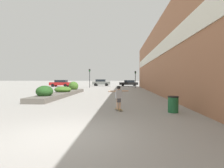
{
  "coord_description": "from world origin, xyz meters",
  "views": [
    {
      "loc": [
        1.8,
        -4.94,
        1.66
      ],
      "look_at": [
        0.96,
        9.32,
        1.25
      ],
      "focal_mm": 28.0,
      "sensor_mm": 36.0,
      "label": 1
    }
  ],
  "objects": [
    {
      "name": "car_rightmost",
      "position": [
        -3.18,
        36.29,
        0.83
      ],
      "size": [
        4.13,
        1.94,
        1.56
      ],
      "rotation": [
        0.0,
        0.0,
        -1.57
      ],
      "color": "slate",
      "rests_on": "ground_plane"
    },
    {
      "name": "car_leftmost",
      "position": [
        3.34,
        36.11,
        0.73
      ],
      "size": [
        4.33,
        2.07,
        1.38
      ],
      "rotation": [
        0.0,
        0.0,
        1.57
      ],
      "color": "black",
      "rests_on": "ground_plane"
    },
    {
      "name": "skateboard",
      "position": [
        1.61,
        4.17,
        0.07
      ],
      "size": [
        0.46,
        0.7,
        0.09
      ],
      "rotation": [
        0.0,
        0.0,
        0.43
      ],
      "color": "olive",
      "rests_on": "ground_plane"
    },
    {
      "name": "traffic_light_left",
      "position": [
        -4.44,
        28.18,
        2.43
      ],
      "size": [
        0.28,
        0.3,
        3.57
      ],
      "color": "black",
      "rests_on": "ground_plane"
    },
    {
      "name": "ground_plane",
      "position": [
        0.0,
        0.0,
        0.0
      ],
      "size": [
        300.0,
        300.0,
        0.0
      ],
      "primitive_type": "plane",
      "color": "gray"
    },
    {
      "name": "car_center_right",
      "position": [
        -11.43,
        31.83,
        0.77
      ],
      "size": [
        4.36,
        1.93,
        1.45
      ],
      "rotation": [
        0.0,
        0.0,
        1.57
      ],
      "color": "maroon",
      "rests_on": "ground_plane"
    },
    {
      "name": "building_wall_right",
      "position": [
        5.82,
        12.94,
        3.88
      ],
      "size": [
        0.67,
        40.3,
        7.75
      ],
      "color": "#9E6647",
      "rests_on": "ground_plane"
    },
    {
      "name": "planter_box",
      "position": [
        -4.12,
        12.0,
        0.39
      ],
      "size": [
        1.7,
        11.65,
        1.35
      ],
      "color": "#605B54",
      "rests_on": "ground_plane"
    },
    {
      "name": "skateboarder",
      "position": [
        1.61,
        4.17,
        0.83
      ],
      "size": [
        1.06,
        0.54,
        1.22
      ],
      "rotation": [
        0.0,
        0.0,
        0.43
      ],
      "color": "tan",
      "rests_on": "skateboard"
    },
    {
      "name": "traffic_light_right",
      "position": [
        4.3,
        28.45,
        2.17
      ],
      "size": [
        0.28,
        0.3,
        3.15
      ],
      "color": "black",
      "rests_on": "ground_plane"
    },
    {
      "name": "trash_bin",
      "position": [
        4.32,
        3.85,
        0.41
      ],
      "size": [
        0.53,
        0.53,
        0.81
      ],
      "color": "#1E5B33",
      "rests_on": "ground_plane"
    },
    {
      "name": "car_center_left",
      "position": [
        13.2,
        35.59,
        0.81
      ],
      "size": [
        4.37,
        2.02,
        1.53
      ],
      "rotation": [
        0.0,
        0.0,
        1.57
      ],
      "color": "navy",
      "rests_on": "ground_plane"
    }
  ]
}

